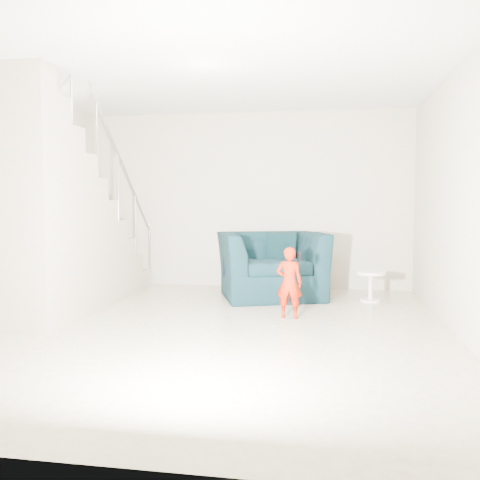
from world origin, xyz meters
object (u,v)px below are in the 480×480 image
object	(u,v)px
toddler	(289,283)
side_table	(370,281)
staircase	(54,234)
armchair	(271,265)

from	to	relation	value
toddler	side_table	bearing A→B (deg)	-128.26
toddler	staircase	size ratio (longest dim) A/B	0.23
toddler	side_table	distance (m)	1.54
armchair	toddler	xyz separation A→B (m)	(0.33, -1.26, -0.04)
toddler	side_table	world-z (taller)	toddler
toddler	staircase	bearing A→B (deg)	5.20
armchair	toddler	distance (m)	1.30
toddler	side_table	xyz separation A→B (m)	(1.01, 1.16, -0.14)
armchair	toddler	world-z (taller)	armchair
armchair	side_table	distance (m)	1.36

